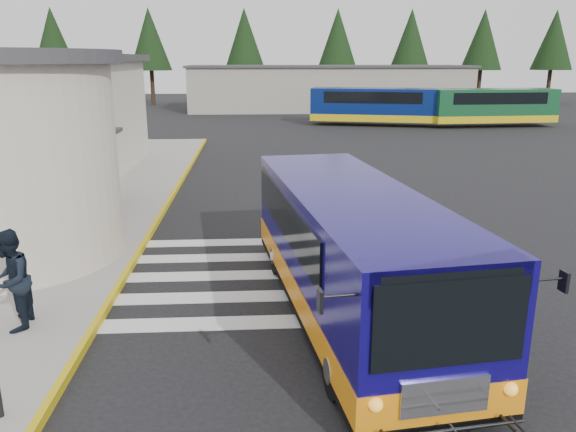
{
  "coord_description": "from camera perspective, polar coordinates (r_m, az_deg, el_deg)",
  "views": [
    {
      "loc": [
        -1.11,
        -12.76,
        4.74
      ],
      "look_at": [
        -0.38,
        -0.5,
        1.3
      ],
      "focal_mm": 35.0,
      "sensor_mm": 36.0,
      "label": 1
    }
  ],
  "objects": [
    {
      "name": "ground",
      "position": [
        13.66,
        1.47,
        -4.68
      ],
      "size": [
        140.0,
        140.0,
        0.0
      ],
      "primitive_type": "plane",
      "color": "black",
      "rests_on": "ground"
    },
    {
      "name": "curb_strip",
      "position": [
        17.64,
        -12.88,
        -0.08
      ],
      "size": [
        0.12,
        34.0,
        0.16
      ],
      "primitive_type": "cube",
      "color": "gold",
      "rests_on": "ground"
    },
    {
      "name": "crosswalk",
      "position": [
        12.88,
        -0.46,
        -5.93
      ],
      "size": [
        8.0,
        5.35,
        0.01
      ],
      "color": "silver",
      "rests_on": "ground"
    },
    {
      "name": "depot_building",
      "position": [
        55.29,
        4.07,
        12.87
      ],
      "size": [
        26.4,
        8.4,
        4.2
      ],
      "color": "gray",
      "rests_on": "ground"
    },
    {
      "name": "tree_line",
      "position": [
        63.23,
        3.45,
        17.45
      ],
      "size": [
        58.4,
        4.4,
        10.0
      ],
      "color": "black",
      "rests_on": "ground"
    },
    {
      "name": "transit_bus",
      "position": [
        10.63,
        6.38,
        -4.1
      ],
      "size": [
        3.7,
        8.87,
        2.44
      ],
      "rotation": [
        0.0,
        0.0,
        0.13
      ],
      "color": "#0F0759",
      "rests_on": "ground"
    },
    {
      "name": "pedestrian_a",
      "position": [
        13.21,
        -23.22,
        -2.11
      ],
      "size": [
        0.51,
        0.68,
        1.71
      ],
      "primitive_type": "imported",
      "rotation": [
        0.0,
        0.0,
        1.74
      ],
      "color": "black",
      "rests_on": "sidewalk"
    },
    {
      "name": "pedestrian_b",
      "position": [
        10.88,
        -26.34,
        -5.89
      ],
      "size": [
        0.78,
        0.95,
        1.8
      ],
      "primitive_type": "imported",
      "rotation": [
        0.0,
        0.0,
        -1.45
      ],
      "color": "black",
      "rests_on": "sidewalk"
    },
    {
      "name": "far_bus_a",
      "position": [
        42.67,
        8.64,
        11.13
      ],
      "size": [
        9.38,
        4.74,
        2.33
      ],
      "rotation": [
        0.0,
        0.0,
        1.31
      ],
      "color": "#071852",
      "rests_on": "ground"
    },
    {
      "name": "far_bus_b",
      "position": [
        44.02,
        20.01,
        10.51
      ],
      "size": [
        9.15,
        3.11,
        2.32
      ],
      "rotation": [
        0.0,
        0.0,
        1.64
      ],
      "color": "#124424",
      "rests_on": "ground"
    }
  ]
}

